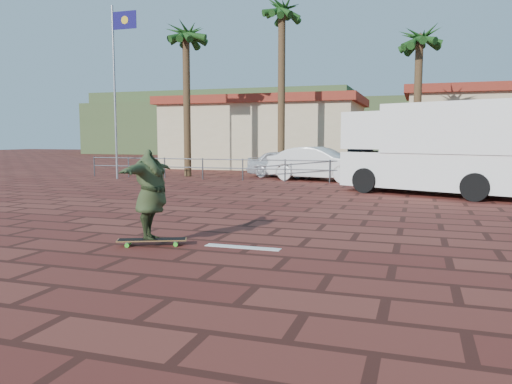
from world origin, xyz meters
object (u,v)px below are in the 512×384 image
car_white (319,164)px  skateboarder (151,194)px  longboard (152,240)px  car_silver (287,164)px  campervan (435,147)px

car_white → skateboarder: bearing=-169.6°
longboard → skateboarder: skateboarder is taller
skateboarder → car_silver: 15.99m
campervan → car_silver: (-6.70, 5.49, -0.96)m
campervan → longboard: bearing=-93.9°
skateboarder → campervan: bearing=-33.3°
longboard → car_white: car_white is taller
skateboarder → car_white: (0.27, 14.57, -0.17)m
car_silver → car_white: bearing=-116.5°
campervan → car_silver: 8.72m
skateboarder → car_silver: bearing=-1.5°
longboard → campervan: campervan is taller
longboard → campervan: (5.10, 10.42, 1.53)m
longboard → skateboarder: bearing=-23.4°
skateboarder → car_white: skateboarder is taller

